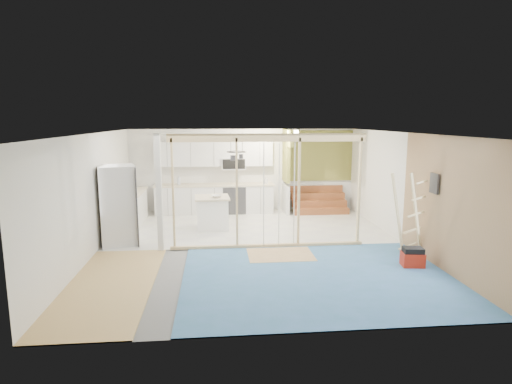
{
  "coord_description": "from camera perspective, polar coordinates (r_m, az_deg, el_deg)",
  "views": [
    {
      "loc": [
        -0.87,
        -9.35,
        2.9
      ],
      "look_at": [
        0.09,
        0.6,
        1.19
      ],
      "focal_mm": 30.0,
      "sensor_mm": 36.0,
      "label": 1
    }
  ],
  "objects": [
    {
      "name": "green_partition",
      "position": [
        13.48,
        7.05,
        1.28
      ],
      "size": [
        2.25,
        1.51,
        2.6
      ],
      "color": "olive",
      "rests_on": "room"
    },
    {
      "name": "stud_frame",
      "position": [
        9.46,
        -1.81,
        1.82
      ],
      "size": [
        4.66,
        0.14,
        2.6
      ],
      "color": "beige",
      "rests_on": "room"
    },
    {
      "name": "room",
      "position": [
        9.53,
        -0.17,
        0.03
      ],
      "size": [
        7.01,
        8.01,
        2.61
      ],
      "color": "slate",
      "rests_on": "ground"
    },
    {
      "name": "toolbox",
      "position": [
        9.11,
        20.16,
        -8.22
      ],
      "size": [
        0.46,
        0.37,
        0.4
      ],
      "rotation": [
        0.0,
        0.0,
        -0.13
      ],
      "color": "#A51F0F",
      "rests_on": "room"
    },
    {
      "name": "electrical_panel",
      "position": [
        9.13,
        22.68,
        1.07
      ],
      "size": [
        0.04,
        0.3,
        0.4
      ],
      "primitive_type": "cube",
      "color": "#39393E",
      "rests_on": "room"
    },
    {
      "name": "upper_cabinets",
      "position": [
        13.21,
        -5.37,
        4.97
      ],
      "size": [
        3.6,
        0.41,
        0.85
      ],
      "color": "silver",
      "rests_on": "room"
    },
    {
      "name": "floor_overlays",
      "position": [
        9.9,
        0.22,
        -7.29
      ],
      "size": [
        7.0,
        8.0,
        0.03
      ],
      "color": "silver",
      "rests_on": "room"
    },
    {
      "name": "ladder",
      "position": [
        9.49,
        19.79,
        -2.91
      ],
      "size": [
        0.97,
        0.14,
        1.81
      ],
      "rotation": [
        0.0,
        0.0,
        0.23
      ],
      "color": "#D6BE83",
      "rests_on": "room"
    },
    {
      "name": "fridge",
      "position": [
        10.37,
        -17.92,
        -1.74
      ],
      "size": [
        1.02,
        0.98,
        1.86
      ],
      "rotation": [
        0.0,
        0.0,
        0.31
      ],
      "color": "silver",
      "rests_on": "room"
    },
    {
      "name": "ceiling_light",
      "position": [
        12.57,
        4.96,
        8.02
      ],
      "size": [
        0.32,
        0.32,
        0.08
      ],
      "primitive_type": "cylinder",
      "color": "#FFEABF",
      "rests_on": "room"
    },
    {
      "name": "soap_bottle_b",
      "position": [
        13.23,
        1.37,
        1.59
      ],
      "size": [
        0.11,
        0.11,
        0.21
      ],
      "primitive_type": "imported",
      "rotation": [
        0.0,
        0.0,
        0.13
      ],
      "color": "silver",
      "rests_on": "base_cabinets"
    },
    {
      "name": "sheathing_panel",
      "position": [
        8.7,
        24.67,
        -1.81
      ],
      "size": [
        0.02,
        4.0,
        2.6
      ],
      "primitive_type": "cube",
      "color": "#9D7355",
      "rests_on": "room"
    },
    {
      "name": "base_cabinets",
      "position": [
        12.97,
        -8.66,
        -1.23
      ],
      "size": [
        4.45,
        2.24,
        0.93
      ],
      "color": "silver",
      "rests_on": "room"
    },
    {
      "name": "island",
      "position": [
        11.43,
        -5.87,
        -2.8
      ],
      "size": [
        0.95,
        0.95,
        0.88
      ],
      "rotation": [
        0.0,
        0.0,
        0.06
      ],
      "color": "white",
      "rests_on": "room"
    },
    {
      "name": "bowl",
      "position": [
        11.2,
        -5.29,
        -0.58
      ],
      "size": [
        0.34,
        0.34,
        0.06
      ],
      "primitive_type": "imported",
      "rotation": [
        0.0,
        0.0,
        0.38
      ],
      "color": "silver",
      "rests_on": "island"
    },
    {
      "name": "soap_bottle_a",
      "position": [
        13.2,
        -10.26,
        1.62
      ],
      "size": [
        0.15,
        0.15,
        0.3
      ],
      "primitive_type": "imported",
      "rotation": [
        0.0,
        0.0,
        -0.31
      ],
      "color": "silver",
      "rests_on": "base_cabinets"
    },
    {
      "name": "pot_rack",
      "position": [
        11.3,
        -2.63,
        5.1
      ],
      "size": [
        0.52,
        0.52,
        0.72
      ],
      "color": "black",
      "rests_on": "room"
    }
  ]
}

